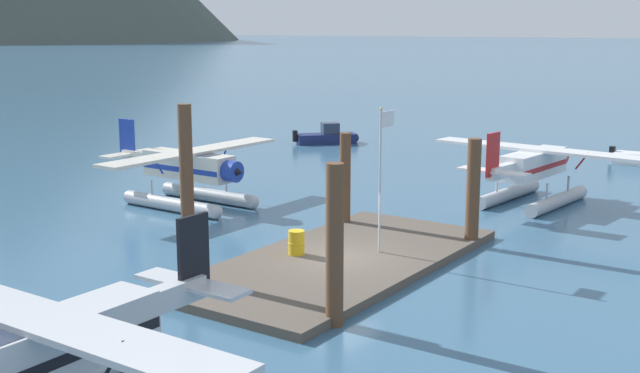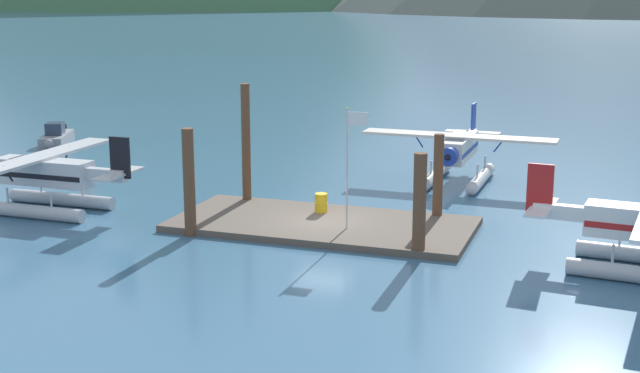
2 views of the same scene
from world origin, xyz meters
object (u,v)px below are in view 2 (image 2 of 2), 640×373
object	(u,v)px
flagpole	(350,153)
boat_grey_open_west	(56,137)
seaplane_cream_bow_right	(459,154)
mooring_buoy	(86,178)
seaplane_silver_port_aft	(44,179)
fuel_drum	(321,203)

from	to	relation	value
flagpole	boat_grey_open_west	distance (m)	29.46
seaplane_cream_bow_right	boat_grey_open_west	world-z (taller)	seaplane_cream_bow_right
mooring_buoy	seaplane_silver_port_aft	distance (m)	5.74
fuel_drum	seaplane_cream_bow_right	world-z (taller)	seaplane_cream_bow_right
mooring_buoy	boat_grey_open_west	distance (m)	13.60
flagpole	seaplane_cream_bow_right	xyz separation A→B (m)	(2.52, 11.82, -2.03)
seaplane_cream_bow_right	boat_grey_open_west	bearing A→B (deg)	174.13
fuel_drum	seaplane_cream_bow_right	distance (m)	10.63
fuel_drum	boat_grey_open_west	xyz separation A→B (m)	(-23.27, 12.41, -0.25)
fuel_drum	boat_grey_open_west	world-z (taller)	boat_grey_open_west
flagpole	seaplane_silver_port_aft	size ratio (longest dim) A/B	0.50
fuel_drum	mooring_buoy	size ratio (longest dim) A/B	1.12
flagpole	mooring_buoy	xyz separation A→B (m)	(-16.26, 4.57, -3.21)
fuel_drum	boat_grey_open_west	distance (m)	26.37
flagpole	seaplane_silver_port_aft	xyz separation A→B (m)	(-14.83, -0.86, -2.03)
fuel_drum	seaplane_cream_bow_right	bearing A→B (deg)	64.24
mooring_buoy	boat_grey_open_west	xyz separation A→B (m)	(-9.09, 10.11, 0.09)
seaplane_silver_port_aft	boat_grey_open_west	distance (m)	18.80
mooring_buoy	seaplane_silver_port_aft	world-z (taller)	seaplane_silver_port_aft
boat_grey_open_west	fuel_drum	bearing A→B (deg)	-28.07
flagpole	mooring_buoy	world-z (taller)	flagpole
fuel_drum	seaplane_cream_bow_right	xyz separation A→B (m)	(4.61, 9.54, 0.84)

